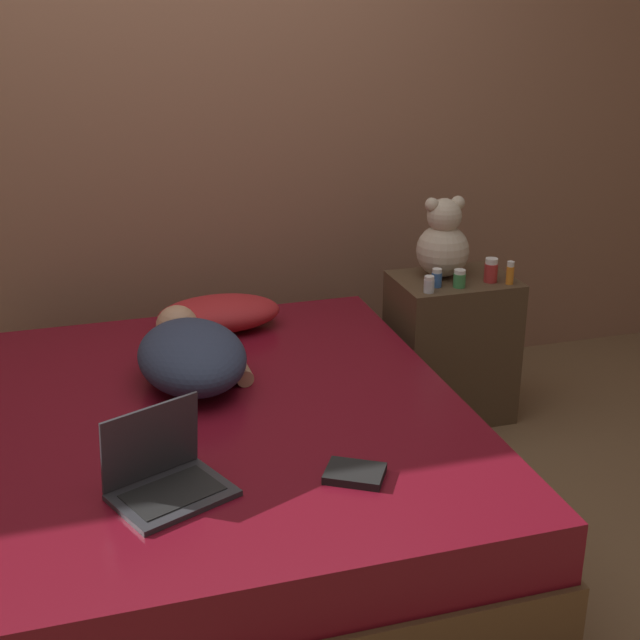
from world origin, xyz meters
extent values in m
plane|color=brown|center=(0.00, 0.00, 0.00)|extent=(12.00, 12.00, 0.00)
cube|color=#996B51|center=(0.00, 1.20, 1.30)|extent=(8.00, 0.06, 2.60)
cube|color=brown|center=(0.00, 0.00, 0.14)|extent=(1.53, 1.84, 0.29)
cube|color=maroon|center=(0.00, 0.00, 0.38)|extent=(1.50, 1.80, 0.19)
cube|color=brown|center=(1.07, 0.61, 0.31)|extent=(0.49, 0.36, 0.62)
ellipsoid|color=red|center=(0.10, 0.69, 0.54)|extent=(0.48, 0.28, 0.13)
ellipsoid|color=#2D3851|center=(-0.08, 0.23, 0.57)|extent=(0.37, 0.54, 0.20)
sphere|color=tan|center=(-0.08, 0.57, 0.55)|extent=(0.16, 0.16, 0.16)
cylinder|color=tan|center=(0.08, 0.26, 0.50)|extent=(0.06, 0.24, 0.06)
cube|color=#333338|center=(-0.25, -0.47, 0.48)|extent=(0.36, 0.32, 0.02)
cube|color=black|center=(-0.25, -0.47, 0.49)|extent=(0.29, 0.24, 0.00)
cube|color=#333338|center=(-0.29, -0.38, 0.60)|extent=(0.28, 0.14, 0.22)
cube|color=black|center=(-0.29, -0.38, 0.60)|extent=(0.25, 0.12, 0.19)
sphere|color=beige|center=(1.03, 0.66, 0.73)|extent=(0.22, 0.22, 0.22)
sphere|color=beige|center=(1.03, 0.66, 0.87)|extent=(0.14, 0.14, 0.14)
sphere|color=beige|center=(0.97, 0.66, 0.92)|extent=(0.06, 0.06, 0.06)
sphere|color=beige|center=(1.08, 0.66, 0.92)|extent=(0.06, 0.06, 0.06)
cylinder|color=#3D8E4C|center=(1.04, 0.51, 0.64)|extent=(0.05, 0.05, 0.06)
cylinder|color=white|center=(1.04, 0.51, 0.68)|extent=(0.05, 0.05, 0.02)
cylinder|color=#3866B2|center=(0.95, 0.54, 0.65)|extent=(0.04, 0.04, 0.06)
cylinder|color=white|center=(0.95, 0.54, 0.68)|extent=(0.04, 0.04, 0.02)
cylinder|color=silver|center=(0.90, 0.49, 0.64)|extent=(0.04, 0.04, 0.05)
cylinder|color=white|center=(0.90, 0.49, 0.68)|extent=(0.04, 0.04, 0.01)
cylinder|color=orange|center=(1.25, 0.49, 0.65)|extent=(0.03, 0.03, 0.07)
cylinder|color=white|center=(1.25, 0.49, 0.70)|extent=(0.03, 0.03, 0.02)
cylinder|color=#B72D2D|center=(1.19, 0.53, 0.65)|extent=(0.05, 0.05, 0.08)
cylinder|color=white|center=(1.19, 0.53, 0.70)|extent=(0.05, 0.05, 0.02)
cube|color=black|center=(0.25, -0.51, 0.49)|extent=(0.20, 0.19, 0.02)
camera|label=1|loc=(-0.46, -2.55, 1.78)|focal=50.00mm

